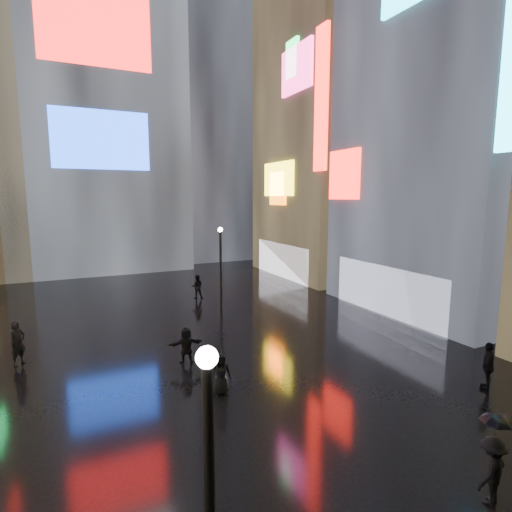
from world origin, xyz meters
TOP-DOWN VIEW (x-y plane):
  - ground at (0.00, 20.00)m, footprint 140.00×140.00m
  - building_right_mid at (15.98, 17.01)m, footprint 10.28×13.70m
  - building_right_far at (15.98, 30.00)m, footprint 10.28×12.00m
  - tower_main at (-3.00, 43.97)m, footprint 16.00×14.20m
  - tower_flank_right at (9.00, 46.00)m, footprint 12.00×12.00m
  - lamp_near at (-4.57, 3.85)m, footprint 0.30×0.30m
  - lamp_far at (2.68, 22.98)m, footprint 0.30×0.30m
  - pedestrian_2 at (2.47, 4.40)m, footprint 1.15×0.80m
  - pedestrian_3 at (7.72, 8.12)m, footprint 1.13×0.92m
  - pedestrian_4 at (-1.41, 12.01)m, footprint 0.84×0.64m
  - pedestrian_5 at (-1.81, 15.18)m, footprint 1.51×0.60m
  - pedestrian_6 at (-8.32, 18.11)m, footprint 0.81×0.81m
  - pedestrian_7 at (1.94, 25.83)m, footprint 0.98×0.87m
  - umbrella_1 at (2.47, 4.40)m, footprint 0.85×0.85m
  - umbrella_2 at (-1.41, 12.01)m, footprint 1.31×1.31m

SIDE VIEW (x-z plane):
  - ground at x=0.00m, z-range 0.00..0.00m
  - pedestrian_4 at x=-1.41m, z-range 0.00..1.54m
  - pedestrian_5 at x=-1.81m, z-range 0.00..1.59m
  - pedestrian_2 at x=2.47m, z-range 0.00..1.63m
  - pedestrian_7 at x=1.94m, z-range 0.00..1.68m
  - pedestrian_3 at x=7.72m, z-range 0.00..1.81m
  - pedestrian_6 at x=-8.32m, z-range 0.00..1.90m
  - umbrella_1 at x=2.47m, z-range 1.63..2.23m
  - umbrella_2 at x=-1.41m, z-range 1.54..2.38m
  - lamp_near at x=-4.57m, z-range 0.34..5.54m
  - lamp_far at x=2.68m, z-range 0.34..5.54m
  - building_right_far at x=15.98m, z-range -0.02..27.98m
  - building_right_mid at x=15.98m, z-range -0.01..29.99m
  - tower_flank_right at x=9.00m, z-range 0.00..34.00m
  - tower_main at x=-3.00m, z-range 0.01..42.01m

